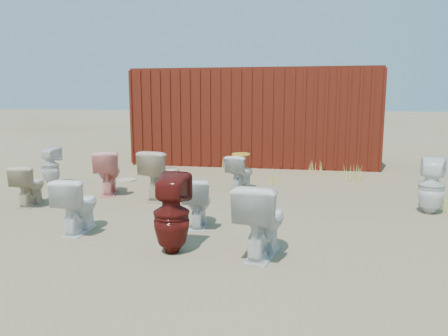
% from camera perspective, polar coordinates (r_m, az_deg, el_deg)
% --- Properties ---
extents(ground, '(100.00, 100.00, 0.00)m').
position_cam_1_polar(ground, '(6.70, -0.96, -5.46)').
color(ground, brown).
rests_on(ground, ground).
extents(shipping_container, '(6.00, 2.40, 2.40)m').
position_cam_1_polar(shipping_container, '(11.63, 4.23, 6.74)').
color(shipping_container, '#50180D').
rests_on(shipping_container, ground).
extents(toilet_front_a, '(0.42, 0.71, 0.71)m').
position_cam_1_polar(toilet_front_a, '(5.84, -18.58, -4.56)').
color(toilet_front_a, white).
rests_on(toilet_front_a, ground).
extents(toilet_front_pink, '(0.66, 0.86, 0.78)m').
position_cam_1_polar(toilet_front_pink, '(7.99, -14.93, -0.52)').
color(toilet_front_pink, pink).
rests_on(toilet_front_pink, ground).
extents(toilet_front_c, '(0.45, 0.69, 0.66)m').
position_cam_1_polar(toilet_front_c, '(5.79, -3.49, -4.44)').
color(toilet_front_c, white).
rests_on(toilet_front_c, ground).
extents(toilet_front_maroon, '(0.40, 0.41, 0.88)m').
position_cam_1_polar(toilet_front_maroon, '(4.83, -6.86, -5.96)').
color(toilet_front_maroon, '#59120F').
rests_on(toilet_front_maroon, ground).
extents(toilet_front_e, '(0.59, 0.86, 0.81)m').
position_cam_1_polar(toilet_front_e, '(4.72, 4.96, -6.72)').
color(toilet_front_e, white).
rests_on(toilet_front_e, ground).
extents(toilet_back_a, '(0.41, 0.41, 0.75)m').
position_cam_1_polar(toilet_back_a, '(9.20, -21.73, 0.28)').
color(toilet_back_a, silver).
rests_on(toilet_back_a, ground).
extents(toilet_back_beige_left, '(0.45, 0.68, 0.65)m').
position_cam_1_polar(toilet_back_beige_left, '(7.55, -24.07, -2.06)').
color(toilet_back_beige_left, beige).
rests_on(toilet_back_beige_left, ground).
extents(toilet_back_beige_right, '(0.65, 0.91, 0.84)m').
position_cam_1_polar(toilet_back_beige_right, '(7.37, -8.06, -0.86)').
color(toilet_back_beige_right, beige).
rests_on(toilet_back_beige_right, ground).
extents(toilet_back_yellowlid, '(0.55, 0.72, 0.66)m').
position_cam_1_polar(toilet_back_yellowlid, '(8.03, 2.21, -0.61)').
color(toilet_back_yellowlid, silver).
rests_on(toilet_back_yellowlid, ground).
extents(toilet_back_e, '(0.46, 0.47, 0.83)m').
position_cam_1_polar(toilet_back_e, '(7.09, 25.47, -2.12)').
color(toilet_back_e, white).
rests_on(toilet_back_e, ground).
extents(yellow_lid, '(0.33, 0.42, 0.02)m').
position_cam_1_polar(yellow_lid, '(7.98, 2.22, 1.80)').
color(yellow_lid, gold).
rests_on(yellow_lid, toilet_back_yellowlid).
extents(loose_tank, '(0.52, 0.25, 0.35)m').
position_cam_1_polar(loose_tank, '(7.19, -6.30, -3.07)').
color(loose_tank, white).
rests_on(loose_tank, ground).
extents(loose_lid_near, '(0.49, 0.57, 0.02)m').
position_cam_1_polar(loose_lid_near, '(9.65, -6.08, -0.90)').
color(loose_lid_near, beige).
rests_on(loose_lid_near, ground).
extents(loose_lid_far, '(0.40, 0.50, 0.02)m').
position_cam_1_polar(loose_lid_far, '(9.23, -12.55, -1.53)').
color(loose_lid_far, '#C5AB8F').
rests_on(loose_lid_far, ground).
extents(weed_clump_a, '(0.36, 0.36, 0.29)m').
position_cam_1_polar(weed_clump_a, '(10.08, -10.64, 0.21)').
color(weed_clump_a, '#AAAB44').
rests_on(weed_clump_a, ground).
extents(weed_clump_b, '(0.32, 0.32, 0.29)m').
position_cam_1_polar(weed_clump_b, '(8.71, 6.53, -1.09)').
color(weed_clump_b, '#AAAB44').
rests_on(weed_clump_b, ground).
extents(weed_clump_c, '(0.36, 0.36, 0.34)m').
position_cam_1_polar(weed_clump_c, '(9.34, 16.48, -0.56)').
color(weed_clump_c, '#AAAB44').
rests_on(weed_clump_c, ground).
extents(weed_clump_d, '(0.30, 0.30, 0.30)m').
position_cam_1_polar(weed_clump_d, '(10.13, 0.25, 0.43)').
color(weed_clump_d, '#AAAB44').
rests_on(weed_clump_d, ground).
extents(weed_clump_e, '(0.34, 0.34, 0.33)m').
position_cam_1_polar(weed_clump_e, '(9.89, 11.91, 0.10)').
color(weed_clump_e, '#AAAB44').
rests_on(weed_clump_e, ground).
extents(weed_clump_f, '(0.28, 0.28, 0.27)m').
position_cam_1_polar(weed_clump_f, '(7.24, 26.14, -4.19)').
color(weed_clump_f, '#AAAB44').
rests_on(weed_clump_f, ground).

